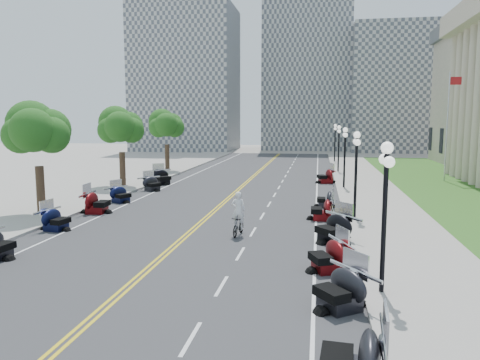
# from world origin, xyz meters

# --- Properties ---
(ground) EXTENTS (160.00, 160.00, 0.00)m
(ground) POSITION_xyz_m (0.00, 0.00, 0.00)
(ground) COLOR gray
(road) EXTENTS (16.00, 90.00, 0.01)m
(road) POSITION_xyz_m (0.00, 10.00, 0.00)
(road) COLOR #333335
(road) RESTS_ON ground
(centerline_yellow_a) EXTENTS (0.12, 90.00, 0.00)m
(centerline_yellow_a) POSITION_xyz_m (-0.12, 10.00, 0.01)
(centerline_yellow_a) COLOR yellow
(centerline_yellow_a) RESTS_ON road
(centerline_yellow_b) EXTENTS (0.12, 90.00, 0.00)m
(centerline_yellow_b) POSITION_xyz_m (0.12, 10.00, 0.01)
(centerline_yellow_b) COLOR yellow
(centerline_yellow_b) RESTS_ON road
(edge_line_north) EXTENTS (0.12, 90.00, 0.00)m
(edge_line_north) POSITION_xyz_m (6.40, 10.00, 0.01)
(edge_line_north) COLOR white
(edge_line_north) RESTS_ON road
(edge_line_south) EXTENTS (0.12, 90.00, 0.00)m
(edge_line_south) POSITION_xyz_m (-6.40, 10.00, 0.01)
(edge_line_south) COLOR white
(edge_line_south) RESTS_ON road
(lane_dash_3) EXTENTS (0.12, 2.00, 0.00)m
(lane_dash_3) POSITION_xyz_m (3.20, -12.00, 0.01)
(lane_dash_3) COLOR white
(lane_dash_3) RESTS_ON road
(lane_dash_4) EXTENTS (0.12, 2.00, 0.00)m
(lane_dash_4) POSITION_xyz_m (3.20, -8.00, 0.01)
(lane_dash_4) COLOR white
(lane_dash_4) RESTS_ON road
(lane_dash_5) EXTENTS (0.12, 2.00, 0.00)m
(lane_dash_5) POSITION_xyz_m (3.20, -4.00, 0.01)
(lane_dash_5) COLOR white
(lane_dash_5) RESTS_ON road
(lane_dash_6) EXTENTS (0.12, 2.00, 0.00)m
(lane_dash_6) POSITION_xyz_m (3.20, 0.00, 0.01)
(lane_dash_6) COLOR white
(lane_dash_6) RESTS_ON road
(lane_dash_7) EXTENTS (0.12, 2.00, 0.00)m
(lane_dash_7) POSITION_xyz_m (3.20, 4.00, 0.01)
(lane_dash_7) COLOR white
(lane_dash_7) RESTS_ON road
(lane_dash_8) EXTENTS (0.12, 2.00, 0.00)m
(lane_dash_8) POSITION_xyz_m (3.20, 8.00, 0.01)
(lane_dash_8) COLOR white
(lane_dash_8) RESTS_ON road
(lane_dash_9) EXTENTS (0.12, 2.00, 0.00)m
(lane_dash_9) POSITION_xyz_m (3.20, 12.00, 0.01)
(lane_dash_9) COLOR white
(lane_dash_9) RESTS_ON road
(lane_dash_10) EXTENTS (0.12, 2.00, 0.00)m
(lane_dash_10) POSITION_xyz_m (3.20, 16.00, 0.01)
(lane_dash_10) COLOR white
(lane_dash_10) RESTS_ON road
(lane_dash_11) EXTENTS (0.12, 2.00, 0.00)m
(lane_dash_11) POSITION_xyz_m (3.20, 20.00, 0.01)
(lane_dash_11) COLOR white
(lane_dash_11) RESTS_ON road
(lane_dash_12) EXTENTS (0.12, 2.00, 0.00)m
(lane_dash_12) POSITION_xyz_m (3.20, 24.00, 0.01)
(lane_dash_12) COLOR white
(lane_dash_12) RESTS_ON road
(lane_dash_13) EXTENTS (0.12, 2.00, 0.00)m
(lane_dash_13) POSITION_xyz_m (3.20, 28.00, 0.01)
(lane_dash_13) COLOR white
(lane_dash_13) RESTS_ON road
(lane_dash_14) EXTENTS (0.12, 2.00, 0.00)m
(lane_dash_14) POSITION_xyz_m (3.20, 32.00, 0.01)
(lane_dash_14) COLOR white
(lane_dash_14) RESTS_ON road
(lane_dash_15) EXTENTS (0.12, 2.00, 0.00)m
(lane_dash_15) POSITION_xyz_m (3.20, 36.00, 0.01)
(lane_dash_15) COLOR white
(lane_dash_15) RESTS_ON road
(lane_dash_16) EXTENTS (0.12, 2.00, 0.00)m
(lane_dash_16) POSITION_xyz_m (3.20, 40.00, 0.01)
(lane_dash_16) COLOR white
(lane_dash_16) RESTS_ON road
(lane_dash_17) EXTENTS (0.12, 2.00, 0.00)m
(lane_dash_17) POSITION_xyz_m (3.20, 44.00, 0.01)
(lane_dash_17) COLOR white
(lane_dash_17) RESTS_ON road
(lane_dash_18) EXTENTS (0.12, 2.00, 0.00)m
(lane_dash_18) POSITION_xyz_m (3.20, 48.00, 0.01)
(lane_dash_18) COLOR white
(lane_dash_18) RESTS_ON road
(lane_dash_19) EXTENTS (0.12, 2.00, 0.00)m
(lane_dash_19) POSITION_xyz_m (3.20, 52.00, 0.01)
(lane_dash_19) COLOR white
(lane_dash_19) RESTS_ON road
(sidewalk_north) EXTENTS (5.00, 90.00, 0.15)m
(sidewalk_north) POSITION_xyz_m (10.50, 10.00, 0.07)
(sidewalk_north) COLOR #9E9991
(sidewalk_north) RESTS_ON ground
(sidewalk_south) EXTENTS (5.00, 90.00, 0.15)m
(sidewalk_south) POSITION_xyz_m (-10.50, 10.00, 0.07)
(sidewalk_south) COLOR #9E9991
(sidewalk_south) RESTS_ON ground
(lawn) EXTENTS (9.00, 60.00, 0.10)m
(lawn) POSITION_xyz_m (17.50, 18.00, 0.05)
(lawn) COLOR #356023
(lawn) RESTS_ON ground
(distant_block_a) EXTENTS (18.00, 14.00, 26.00)m
(distant_block_a) POSITION_xyz_m (-18.00, 62.00, 13.00)
(distant_block_a) COLOR gray
(distant_block_a) RESTS_ON ground
(distant_block_b) EXTENTS (16.00, 12.00, 30.00)m
(distant_block_b) POSITION_xyz_m (4.00, 68.00, 15.00)
(distant_block_b) COLOR gray
(distant_block_b) RESTS_ON ground
(distant_block_c) EXTENTS (20.00, 14.00, 22.00)m
(distant_block_c) POSITION_xyz_m (22.00, 65.00, 11.00)
(distant_block_c) COLOR gray
(distant_block_c) RESTS_ON ground
(street_lamp_1) EXTENTS (0.50, 1.20, 4.90)m
(street_lamp_1) POSITION_xyz_m (8.60, -8.00, 2.60)
(street_lamp_1) COLOR black
(street_lamp_1) RESTS_ON sidewalk_north
(street_lamp_2) EXTENTS (0.50, 1.20, 4.90)m
(street_lamp_2) POSITION_xyz_m (8.60, 4.00, 2.60)
(street_lamp_2) COLOR black
(street_lamp_2) RESTS_ON sidewalk_north
(street_lamp_3) EXTENTS (0.50, 1.20, 4.90)m
(street_lamp_3) POSITION_xyz_m (8.60, 16.00, 2.60)
(street_lamp_3) COLOR black
(street_lamp_3) RESTS_ON sidewalk_north
(street_lamp_4) EXTENTS (0.50, 1.20, 4.90)m
(street_lamp_4) POSITION_xyz_m (8.60, 28.00, 2.60)
(street_lamp_4) COLOR black
(street_lamp_4) RESTS_ON sidewalk_north
(street_lamp_5) EXTENTS (0.50, 1.20, 4.90)m
(street_lamp_5) POSITION_xyz_m (8.60, 40.00, 2.60)
(street_lamp_5) COLOR black
(street_lamp_5) RESTS_ON sidewalk_north
(flagpole) EXTENTS (1.10, 0.20, 10.00)m
(flagpole) POSITION_xyz_m (18.00, 22.00, 5.00)
(flagpole) COLOR silver
(flagpole) RESTS_ON ground
(tree_2) EXTENTS (4.80, 4.80, 9.20)m
(tree_2) POSITION_xyz_m (-10.00, 2.00, 4.75)
(tree_2) COLOR #235619
(tree_2) RESTS_ON sidewalk_south
(tree_3) EXTENTS (4.80, 4.80, 9.20)m
(tree_3) POSITION_xyz_m (-10.00, 14.00, 4.75)
(tree_3) COLOR #235619
(tree_3) RESTS_ON sidewalk_south
(tree_4) EXTENTS (4.80, 4.80, 9.20)m
(tree_4) POSITION_xyz_m (-10.00, 26.00, 4.75)
(tree_4) COLOR #235619
(tree_4) RESTS_ON sidewalk_south
(motorcycle_n_2) EXTENTS (2.36, 2.36, 1.54)m
(motorcycle_n_2) POSITION_xyz_m (7.28, -13.72, 0.77)
(motorcycle_n_2) COLOR black
(motorcycle_n_2) RESTS_ON road
(motorcycle_n_3) EXTENTS (2.86, 2.86, 1.43)m
(motorcycle_n_3) POSITION_xyz_m (7.19, -9.38, 0.72)
(motorcycle_n_3) COLOR black
(motorcycle_n_3) RESTS_ON road
(motorcycle_n_4) EXTENTS (2.59, 2.59, 1.38)m
(motorcycle_n_4) POSITION_xyz_m (6.90, -5.77, 0.69)
(motorcycle_n_4) COLOR #590A0C
(motorcycle_n_4) RESTS_ON road
(motorcycle_n_5) EXTENTS (3.04, 3.04, 1.51)m
(motorcycle_n_5) POSITION_xyz_m (7.24, -1.38, 0.76)
(motorcycle_n_5) COLOR black
(motorcycle_n_5) RESTS_ON road
(motorcycle_n_6) EXTENTS (2.04, 2.04, 1.40)m
(motorcycle_n_6) POSITION_xyz_m (6.73, 3.52, 0.70)
(motorcycle_n_6) COLOR #590A0C
(motorcycle_n_6) RESTS_ON road
(motorcycle_n_7) EXTENTS (1.78, 1.78, 1.23)m
(motorcycle_n_7) POSITION_xyz_m (6.98, 7.58, 0.62)
(motorcycle_n_7) COLOR black
(motorcycle_n_7) RESTS_ON road
(motorcycle_n_10) EXTENTS (2.56, 2.56, 1.47)m
(motorcycle_n_10) POSITION_xyz_m (7.15, 19.34, 0.73)
(motorcycle_n_10) COLOR #590A0C
(motorcycle_n_10) RESTS_ON road
(motorcycle_s_5) EXTENTS (2.08, 2.08, 1.30)m
(motorcycle_s_5) POSITION_xyz_m (-7.05, -1.35, 0.65)
(motorcycle_s_5) COLOR black
(motorcycle_s_5) RESTS_ON road
(motorcycle_s_6) EXTENTS (2.28, 2.28, 1.50)m
(motorcycle_s_6) POSITION_xyz_m (-7.01, 3.19, 0.75)
(motorcycle_s_6) COLOR #590A0C
(motorcycle_s_6) RESTS_ON road
(motorcycle_s_7) EXTENTS (2.45, 2.45, 1.27)m
(motorcycle_s_7) POSITION_xyz_m (-7.10, 6.95, 0.64)
(motorcycle_s_7) COLOR black
(motorcycle_s_7) RESTS_ON road
(motorcycle_s_8) EXTENTS (2.60, 2.60, 1.30)m
(motorcycle_s_8) POSITION_xyz_m (-6.81, 12.47, 0.65)
(motorcycle_s_8) COLOR black
(motorcycle_s_8) RESTS_ON road
(motorcycle_s_9) EXTENTS (3.02, 3.02, 1.50)m
(motorcycle_s_9) POSITION_xyz_m (-7.23, 16.10, 0.75)
(motorcycle_s_9) COLOR black
(motorcycle_s_9) RESTS_ON road
(bicycle) EXTENTS (0.69, 1.70, 0.99)m
(bicycle) POSITION_xyz_m (2.58, -0.89, 0.50)
(bicycle) COLOR #A51414
(bicycle) RESTS_ON road
(cyclist_rider) EXTENTS (0.69, 0.45, 1.89)m
(cyclist_rider) POSITION_xyz_m (2.58, -0.89, 1.94)
(cyclist_rider) COLOR white
(cyclist_rider) RESTS_ON bicycle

